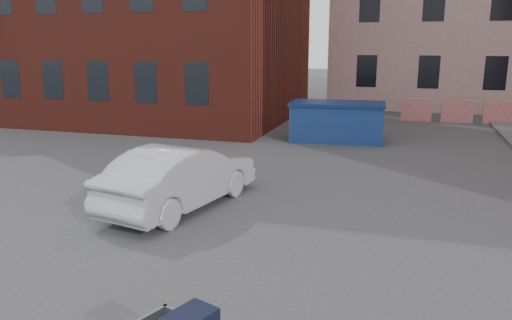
% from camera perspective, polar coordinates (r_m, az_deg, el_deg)
% --- Properties ---
extents(ground, '(120.00, 120.00, 0.00)m').
position_cam_1_polar(ground, '(9.14, 2.21, -8.58)').
color(ground, '#38383A').
rests_on(ground, ground).
extents(far_building, '(6.00, 6.00, 8.00)m').
position_cam_1_polar(far_building, '(37.46, -19.77, 13.40)').
color(far_building, maroon).
rests_on(far_building, ground).
extents(barriers, '(4.70, 0.18, 1.00)m').
position_cam_1_polar(barriers, '(23.47, 22.01, 5.19)').
color(barriers, red).
rests_on(barriers, ground).
extents(dumpster, '(3.37, 1.90, 1.37)m').
position_cam_1_polar(dumpster, '(17.92, 9.23, 4.38)').
color(dumpster, navy).
rests_on(dumpster, ground).
extents(silver_car, '(2.17, 4.21, 1.32)m').
position_cam_1_polar(silver_car, '(10.59, -8.57, -1.87)').
color(silver_car, '#AAADB2').
rests_on(silver_car, ground).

